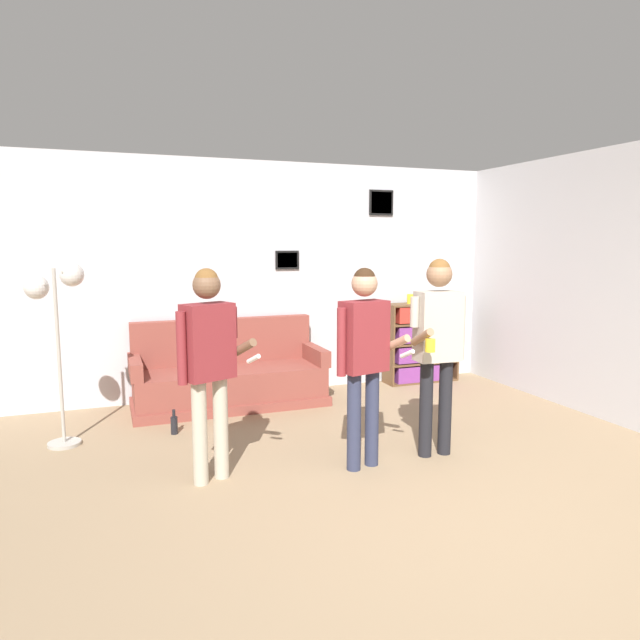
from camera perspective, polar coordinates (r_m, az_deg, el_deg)
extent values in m
plane|color=#937A5B|center=(3.61, 15.74, -22.00)|extent=(20.00, 20.00, 0.00)
cube|color=silver|center=(6.76, -4.21, 4.15)|extent=(7.84, 0.06, 2.70)
cube|color=black|center=(7.21, 6.14, 11.59)|extent=(0.32, 0.02, 0.31)
cube|color=beige|center=(7.21, 6.16, 11.59)|extent=(0.28, 0.01, 0.26)
cube|color=black|center=(6.74, -3.30, 6.01)|extent=(0.28, 0.02, 0.22)
cube|color=gray|center=(6.73, -3.28, 6.01)|extent=(0.24, 0.01, 0.17)
cube|color=silver|center=(6.47, 25.55, 3.25)|extent=(0.06, 6.35, 2.70)
cube|color=brown|center=(6.36, -8.92, -8.05)|extent=(2.07, 0.80, 0.10)
cube|color=brown|center=(6.31, -8.96, -6.22)|extent=(2.01, 0.74, 0.32)
cube|color=brown|center=(6.54, -9.63, -2.05)|extent=(2.01, 0.14, 0.50)
cube|color=brown|center=(6.14, -18.01, -4.50)|extent=(0.12, 0.74, 0.18)
cube|color=brown|center=(6.51, -0.55, -3.42)|extent=(0.12, 0.74, 0.18)
cube|color=brown|center=(7.17, 6.87, -2.48)|extent=(0.02, 0.30, 1.01)
cube|color=brown|center=(7.64, 13.11, -1.99)|extent=(0.02, 0.30, 1.01)
cube|color=brown|center=(7.52, 9.53, -2.06)|extent=(0.96, 0.01, 1.01)
cube|color=brown|center=(7.49, 10.00, -5.95)|extent=(0.91, 0.30, 0.02)
cube|color=brown|center=(7.33, 10.18, 1.58)|extent=(0.91, 0.30, 0.02)
cube|color=brown|center=(7.44, 10.04, -4.15)|extent=(0.91, 0.30, 0.02)
cube|color=brown|center=(7.39, 10.09, -2.23)|extent=(0.91, 0.30, 0.02)
cube|color=brown|center=(7.35, 10.13, -0.29)|extent=(0.91, 0.30, 0.02)
cube|color=#7F3889|center=(7.46, 10.06, -5.14)|extent=(0.78, 0.26, 0.20)
cube|color=#7F3889|center=(7.41, 10.10, -3.23)|extent=(0.78, 0.26, 0.20)
cube|color=#7F3889|center=(7.36, 10.15, -1.30)|extent=(0.78, 0.26, 0.20)
cube|color=red|center=(7.33, 10.20, 0.66)|extent=(0.78, 0.26, 0.20)
cylinder|color=#ADA89E|center=(5.61, -24.19, -11.20)|extent=(0.28, 0.28, 0.03)
cylinder|color=#ADA89E|center=(5.42, -24.64, -3.36)|extent=(0.03, 0.03, 1.53)
cylinder|color=#ADA89E|center=(5.33, -24.34, 4.44)|extent=(0.02, 0.16, 0.02)
sphere|color=silver|center=(5.33, -23.57, 4.16)|extent=(0.20, 0.20, 0.20)
cylinder|color=#ADA89E|center=(5.35, -25.78, 3.29)|extent=(0.02, 0.16, 0.02)
sphere|color=silver|center=(5.36, -26.50, 2.93)|extent=(0.20, 0.20, 0.20)
cylinder|color=#B7AD99|center=(4.34, -11.93, -10.98)|extent=(0.11, 0.11, 0.78)
cylinder|color=#B7AD99|center=(4.43, -9.89, -10.54)|extent=(0.11, 0.11, 0.78)
cube|color=maroon|center=(4.22, -11.13, -2.12)|extent=(0.41, 0.32, 0.55)
sphere|color=brown|center=(4.17, -11.28, 3.45)|extent=(0.20, 0.20, 0.20)
sphere|color=brown|center=(4.17, -11.29, 3.93)|extent=(0.17, 0.17, 0.17)
cylinder|color=maroon|center=(4.32, -8.73, -0.24)|extent=(0.07, 0.07, 0.23)
cylinder|color=brown|center=(4.24, -7.71, -2.80)|extent=(0.16, 0.29, 0.18)
cylinder|color=white|center=(4.15, -6.67, -3.88)|extent=(0.08, 0.14, 0.09)
cylinder|color=maroon|center=(4.12, -13.68, -2.77)|extent=(0.07, 0.07, 0.52)
cylinder|color=#2D334C|center=(4.51, 3.42, -10.11)|extent=(0.11, 0.11, 0.78)
cylinder|color=#2D334C|center=(4.62, 5.21, -9.70)|extent=(0.11, 0.11, 0.78)
cube|color=maroon|center=(4.41, 4.41, -1.65)|extent=(0.40, 0.28, 0.55)
sphere|color=tan|center=(4.36, 4.47, 3.66)|extent=(0.20, 0.20, 0.20)
sphere|color=#382314|center=(4.36, 4.47, 4.12)|extent=(0.17, 0.17, 0.17)
cylinder|color=maroon|center=(4.53, 6.56, 0.09)|extent=(0.07, 0.07, 0.23)
cylinder|color=tan|center=(4.46, 7.61, -2.35)|extent=(0.13, 0.29, 0.18)
cylinder|color=white|center=(4.38, 8.72, -3.36)|extent=(0.07, 0.15, 0.09)
cylinder|color=maroon|center=(4.29, 2.16, -2.23)|extent=(0.07, 0.07, 0.52)
cylinder|color=black|center=(4.86, 10.54, -8.74)|extent=(0.11, 0.11, 0.81)
cylinder|color=black|center=(4.94, 12.40, -8.50)|extent=(0.11, 0.11, 0.81)
cube|color=#BCB2A3|center=(4.75, 11.70, -0.61)|extent=(0.37, 0.22, 0.57)
sphere|color=#997051|center=(4.71, 11.85, 4.50)|extent=(0.21, 0.21, 0.21)
sphere|color=brown|center=(4.71, 11.86, 4.95)|extent=(0.18, 0.18, 0.18)
cylinder|color=#BCB2A3|center=(4.87, 13.90, -0.76)|extent=(0.07, 0.07, 0.54)
cylinder|color=#BCB2A3|center=(4.64, 9.43, 0.80)|extent=(0.07, 0.07, 0.24)
cylinder|color=#997051|center=(4.54, 10.16, -1.70)|extent=(0.08, 0.30, 0.18)
cylinder|color=yellow|center=(4.44, 10.96, -2.51)|extent=(0.08, 0.08, 0.10)
cylinder|color=black|center=(5.57, -14.37, -10.17)|extent=(0.06, 0.06, 0.16)
cylinder|color=black|center=(5.53, -14.42, -9.02)|extent=(0.03, 0.03, 0.07)
cylinder|color=yellow|center=(7.23, 9.00, 2.10)|extent=(0.08, 0.08, 0.12)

